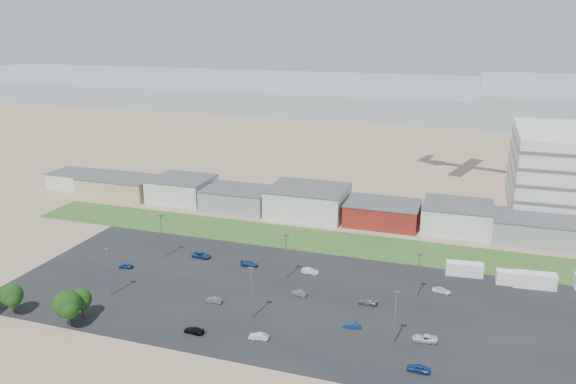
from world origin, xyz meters
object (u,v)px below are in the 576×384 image
at_px(box_trailer_a, 464,269).
at_px(parked_car_10, 68,305).
at_px(parked_car_8, 442,290).
at_px(parked_car_3, 194,330).
at_px(parked_car_4, 214,300).
at_px(parked_car_6, 249,264).
at_px(parked_car_1, 352,325).
at_px(parked_car_12, 368,302).
at_px(parked_car_5, 126,266).
at_px(parked_car_0, 425,338).
at_px(parked_car_2, 419,368).
at_px(parked_car_11, 310,271).
at_px(parked_car_7, 299,293).
at_px(parked_car_9, 201,255).
at_px(parked_car_13, 259,336).

distance_m(box_trailer_a, parked_car_10, 84.36).
bearing_deg(parked_car_8, parked_car_3, 134.03).
relative_size(parked_car_4, parked_car_10, 0.84).
relative_size(box_trailer_a, parked_car_6, 1.93).
xyz_separation_m(parked_car_1, parked_car_12, (1.08, 9.81, 0.01)).
distance_m(parked_car_5, parked_car_8, 70.58).
relative_size(parked_car_0, parked_car_2, 1.16).
height_order(parked_car_4, parked_car_11, parked_car_11).
relative_size(parked_car_3, parked_car_7, 1.14).
distance_m(parked_car_1, parked_car_9, 45.91).
distance_m(parked_car_5, parked_car_7, 41.93).
relative_size(parked_car_5, parked_car_6, 0.78).
xyz_separation_m(parked_car_0, parked_car_13, (-28.18, -8.67, -0.03)).
relative_size(parked_car_8, parked_car_9, 0.82).
distance_m(parked_car_3, parked_car_7, 24.35).
height_order(box_trailer_a, parked_car_9, box_trailer_a).
xyz_separation_m(parked_car_3, parked_car_6, (-1.51, 30.33, 0.04)).
xyz_separation_m(parked_car_2, parked_car_10, (-68.13, -0.33, -0.04)).
bearing_deg(parked_car_11, parked_car_10, 127.70).
bearing_deg(parked_car_13, parked_car_7, 166.40).
bearing_deg(parked_car_2, parked_car_12, -146.12).
distance_m(parked_car_11, parked_car_13, 29.16).
bearing_deg(parked_car_0, parked_car_13, -79.73).
xyz_separation_m(parked_car_3, parked_car_8, (41.71, 30.48, 0.09)).
xyz_separation_m(parked_car_2, parked_car_7, (-26.24, 19.14, -0.08)).
bearing_deg(parked_car_8, parked_car_7, 118.32).
bearing_deg(parked_car_12, parked_car_4, -71.19).
height_order(parked_car_1, parked_car_7, parked_car_7).
xyz_separation_m(parked_car_1, parked_car_4, (-28.41, 0.76, 0.03)).
relative_size(parked_car_10, parked_car_11, 1.08).
relative_size(box_trailer_a, parked_car_10, 1.94).
bearing_deg(parked_car_13, parked_car_9, -146.14).
height_order(parked_car_6, parked_car_10, parked_car_6).
relative_size(parked_car_7, parked_car_9, 0.73).
relative_size(parked_car_7, parked_car_10, 0.82).
distance_m(parked_car_0, parked_car_4, 41.70).
height_order(box_trailer_a, parked_car_3, box_trailer_a).
height_order(box_trailer_a, parked_car_10, box_trailer_a).
height_order(parked_car_8, parked_car_9, parked_car_8).
height_order(parked_car_3, parked_car_8, parked_car_8).
distance_m(parked_car_4, parked_car_10, 28.82).
bearing_deg(box_trailer_a, parked_car_1, -128.24).
relative_size(parked_car_5, parked_car_7, 0.95).
bearing_deg(parked_car_0, parked_car_5, -105.10).
xyz_separation_m(parked_car_7, parked_car_9, (-28.11, 11.19, 0.08)).
distance_m(box_trailer_a, parked_car_3, 61.61).
relative_size(parked_car_1, parked_car_12, 0.86).
bearing_deg(parked_car_5, parked_car_1, 73.69).
bearing_deg(parked_car_8, parked_car_6, 98.07).
relative_size(parked_car_5, parked_car_8, 0.85).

